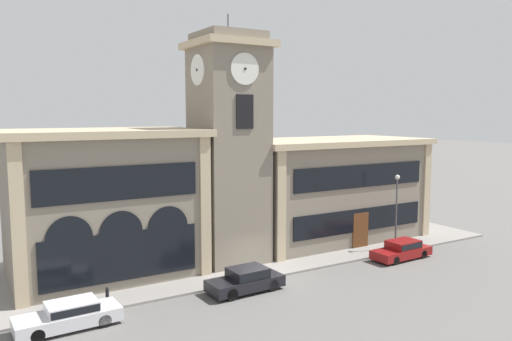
{
  "coord_description": "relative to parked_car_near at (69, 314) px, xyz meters",
  "views": [
    {
      "loc": [
        -15.92,
        -25.64,
        10.36
      ],
      "look_at": [
        0.86,
        2.47,
        6.62
      ],
      "focal_mm": 35.0,
      "sensor_mm": 36.0,
      "label": 1
    }
  ],
  "objects": [
    {
      "name": "street_lamp",
      "position": [
        23.85,
        1.71,
        3.19
      ],
      "size": [
        0.36,
        0.36,
        5.67
      ],
      "color": "#4C4C51",
      "rests_on": "sidewalk_kerb"
    },
    {
      "name": "clock_tower",
      "position": [
        11.8,
        5.77,
        7.23
      ],
      "size": [
        5.11,
        5.11,
        16.96
      ],
      "color": "gray",
      "rests_on": "ground_plane"
    },
    {
      "name": "town_hall_right_wing",
      "position": [
        21.97,
        7.34,
        3.49
      ],
      "size": [
        16.02,
        8.3,
        8.3
      ],
      "color": "gray",
      "rests_on": "ground_plane"
    },
    {
      "name": "bollard",
      "position": [
        2.19,
        1.46,
        -0.02
      ],
      "size": [
        0.18,
        0.18,
        1.06
      ],
      "color": "black",
      "rests_on": "sidewalk_kerb"
    },
    {
      "name": "parked_car_mid",
      "position": [
        9.86,
        -0.0,
        0.04
      ],
      "size": [
        4.56,
        2.06,
        1.39
      ],
      "rotation": [
        0.0,
        0.0,
        3.18
      ],
      "color": "black",
      "rests_on": "ground_plane"
    },
    {
      "name": "ground_plane",
      "position": [
        11.8,
        1.1,
        -0.69
      ],
      "size": [
        300.0,
        300.0,
        0.0
      ],
      "primitive_type": "plane",
      "color": "#605E5B"
    },
    {
      "name": "parked_car_near",
      "position": [
        0.0,
        0.0,
        0.0
      ],
      "size": [
        4.96,
        2.01,
        1.31
      ],
      "rotation": [
        0.0,
        0.0,
        3.18
      ],
      "color": "silver",
      "rests_on": "ground_plane"
    },
    {
      "name": "parked_car_far",
      "position": [
        22.73,
        0.0,
        0.0
      ],
      "size": [
        4.74,
        1.91,
        1.33
      ],
      "rotation": [
        0.0,
        0.0,
        3.18
      ],
      "color": "maroon",
      "rests_on": "ground_plane"
    },
    {
      "name": "town_hall_left_wing",
      "position": [
        3.61,
        7.33,
        4.03
      ],
      "size": [
        12.07,
        8.3,
        9.38
      ],
      "color": "gray",
      "rests_on": "ground_plane"
    },
    {
      "name": "sidewalk_kerb",
      "position": [
        11.8,
        7.13,
        -0.61
      ],
      "size": [
        43.66,
        12.07,
        0.15
      ],
      "color": "gray",
      "rests_on": "ground_plane"
    }
  ]
}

